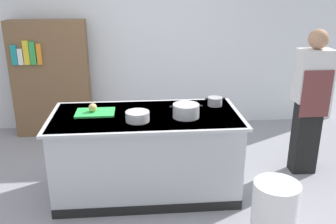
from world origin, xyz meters
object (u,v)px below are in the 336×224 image
object	(u,v)px
sauce_pan	(215,101)
person_chef	(310,100)
onion	(93,108)
trash_bin	(274,215)
bookshelf	(51,79)
stock_pot	(186,111)
mixing_bowl	(138,116)

from	to	relation	value
sauce_pan	person_chef	world-z (taller)	person_chef
onion	sauce_pan	bearing A→B (deg)	6.26
trash_bin	bookshelf	xyz separation A→B (m)	(-2.41, 2.79, 0.55)
stock_pot	sauce_pan	bearing A→B (deg)	42.52
onion	mixing_bowl	world-z (taller)	onion
stock_pot	mixing_bowl	world-z (taller)	stock_pot
person_chef	bookshelf	size ratio (longest dim) A/B	1.01
trash_bin	bookshelf	world-z (taller)	bookshelf
sauce_pan	trash_bin	size ratio (longest dim) A/B	0.37
onion	stock_pot	world-z (taller)	stock_pot
sauce_pan	onion	bearing A→B (deg)	-173.74
mixing_bowl	bookshelf	distance (m)	2.34
person_chef	bookshelf	distance (m)	3.58
onion	person_chef	bearing A→B (deg)	4.83
stock_pot	trash_bin	xyz separation A→B (m)	(0.66, -0.88, -0.66)
sauce_pan	mixing_bowl	size ratio (longest dim) A/B	0.95
mixing_bowl	trash_bin	size ratio (longest dim) A/B	0.39
stock_pot	person_chef	xyz separation A→B (m)	(1.50, 0.40, -0.05)
stock_pot	trash_bin	distance (m)	1.28
sauce_pan	stock_pot	bearing A→B (deg)	-137.48
sauce_pan	bookshelf	xyz separation A→B (m)	(-2.12, 1.57, -0.09)
onion	stock_pot	bearing A→B (deg)	-11.51
stock_pot	mixing_bowl	bearing A→B (deg)	-172.03
mixing_bowl	trash_bin	world-z (taller)	mixing_bowl
mixing_bowl	trash_bin	distance (m)	1.55
trash_bin	person_chef	size ratio (longest dim) A/B	0.35
onion	bookshelf	xyz separation A→B (m)	(-0.79, 1.71, -0.11)
stock_pot	onion	bearing A→B (deg)	168.49
person_chef	sauce_pan	bearing A→B (deg)	83.56
onion	bookshelf	distance (m)	1.89
sauce_pan	trash_bin	xyz separation A→B (m)	(0.29, -1.22, -0.64)
stock_pot	bookshelf	world-z (taller)	bookshelf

